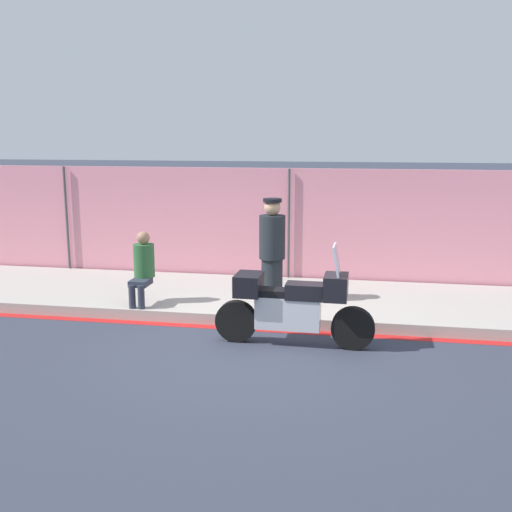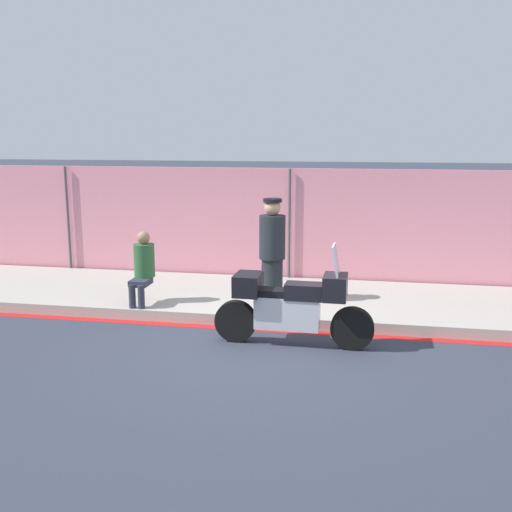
# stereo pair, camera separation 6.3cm
# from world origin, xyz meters

# --- Properties ---
(ground_plane) EXTENTS (120.00, 120.00, 0.00)m
(ground_plane) POSITION_xyz_m (0.00, 0.00, 0.00)
(ground_plane) COLOR #333847
(sidewalk) EXTENTS (34.24, 2.67, 0.18)m
(sidewalk) POSITION_xyz_m (0.00, 2.29, 0.09)
(sidewalk) COLOR #ADA89E
(sidewalk) RESTS_ON ground_plane
(curb_paint_stripe) EXTENTS (34.24, 0.18, 0.01)m
(curb_paint_stripe) POSITION_xyz_m (0.00, 0.86, 0.00)
(curb_paint_stripe) COLOR red
(curb_paint_stripe) RESTS_ON ground_plane
(storefront_fence) EXTENTS (32.53, 0.17, 2.30)m
(storefront_fence) POSITION_xyz_m (0.00, 3.71, 1.15)
(storefront_fence) COLOR pink
(storefront_fence) RESTS_ON ground_plane
(motorcycle) EXTENTS (2.26, 0.52, 1.47)m
(motorcycle) POSITION_xyz_m (0.47, 0.29, 0.59)
(motorcycle) COLOR black
(motorcycle) RESTS_ON ground_plane
(officer_standing) EXTENTS (0.43, 0.43, 1.72)m
(officer_standing) POSITION_xyz_m (-0.06, 1.92, 1.05)
(officer_standing) COLOR #1E2328
(officer_standing) RESTS_ON sidewalk
(person_seated_on_curb) EXTENTS (0.34, 0.61, 1.19)m
(person_seated_on_curb) POSITION_xyz_m (-2.13, 1.38, 0.84)
(person_seated_on_curb) COLOR #2D3342
(person_seated_on_curb) RESTS_ON sidewalk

